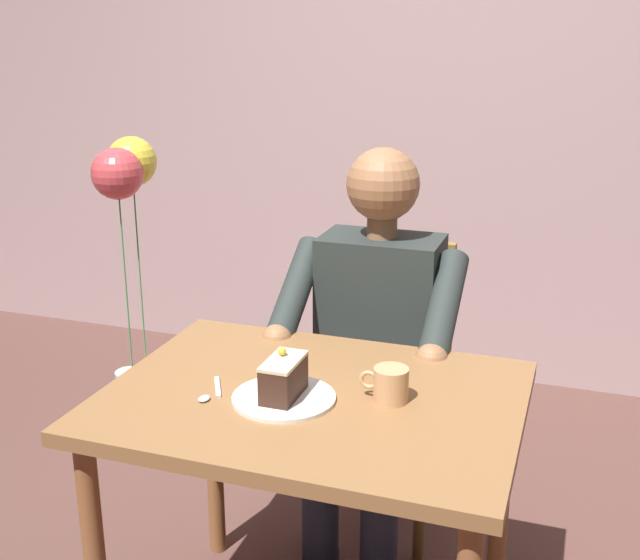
{
  "coord_description": "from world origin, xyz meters",
  "views": [
    {
      "loc": [
        -0.57,
        1.6,
        1.57
      ],
      "look_at": [
        0.02,
        -0.1,
        0.99
      ],
      "focal_mm": 44.58,
      "sensor_mm": 36.0,
      "label": 1
    }
  ],
  "objects_px": {
    "chair": "(386,368)",
    "seated_person": "(373,346)",
    "dining_table": "(312,431)",
    "dessert_spoon": "(210,393)",
    "balloon_display": "(126,211)",
    "cake_slice": "(284,378)",
    "coffee_cup": "(390,384)"
  },
  "relations": [
    {
      "from": "chair",
      "to": "balloon_display",
      "type": "height_order",
      "value": "balloon_display"
    },
    {
      "from": "dessert_spoon",
      "to": "balloon_display",
      "type": "bearing_deg",
      "value": -50.21
    },
    {
      "from": "cake_slice",
      "to": "balloon_display",
      "type": "height_order",
      "value": "balloon_display"
    },
    {
      "from": "seated_person",
      "to": "cake_slice",
      "type": "distance_m",
      "value": 0.61
    },
    {
      "from": "seated_person",
      "to": "balloon_display",
      "type": "xyz_separation_m",
      "value": [
        1.12,
        -0.45,
        0.24
      ]
    },
    {
      "from": "chair",
      "to": "balloon_display",
      "type": "bearing_deg",
      "value": -13.86
    },
    {
      "from": "dining_table",
      "to": "chair",
      "type": "relative_size",
      "value": 1.06
    },
    {
      "from": "cake_slice",
      "to": "dessert_spoon",
      "type": "relative_size",
      "value": 1.0
    },
    {
      "from": "seated_person",
      "to": "chair",
      "type": "bearing_deg",
      "value": -90.0
    },
    {
      "from": "chair",
      "to": "cake_slice",
      "type": "relative_size",
      "value": 6.59
    },
    {
      "from": "balloon_display",
      "to": "seated_person",
      "type": "bearing_deg",
      "value": 158.09
    },
    {
      "from": "cake_slice",
      "to": "dessert_spoon",
      "type": "xyz_separation_m",
      "value": [
        0.17,
        0.03,
        -0.05
      ]
    },
    {
      "from": "seated_person",
      "to": "coffee_cup",
      "type": "bearing_deg",
      "value": 109.44
    },
    {
      "from": "coffee_cup",
      "to": "balloon_display",
      "type": "relative_size",
      "value": 0.1
    },
    {
      "from": "dining_table",
      "to": "balloon_display",
      "type": "relative_size",
      "value": 0.83
    },
    {
      "from": "chair",
      "to": "seated_person",
      "type": "height_order",
      "value": "seated_person"
    },
    {
      "from": "chair",
      "to": "seated_person",
      "type": "relative_size",
      "value": 0.74
    },
    {
      "from": "cake_slice",
      "to": "seated_person",
      "type": "bearing_deg",
      "value": -94.98
    },
    {
      "from": "balloon_display",
      "to": "dining_table",
      "type": "bearing_deg",
      "value": 138.51
    },
    {
      "from": "seated_person",
      "to": "coffee_cup",
      "type": "height_order",
      "value": "seated_person"
    },
    {
      "from": "dessert_spoon",
      "to": "chair",
      "type": "bearing_deg",
      "value": -105.78
    },
    {
      "from": "seated_person",
      "to": "dessert_spoon",
      "type": "relative_size",
      "value": 8.92
    },
    {
      "from": "cake_slice",
      "to": "balloon_display",
      "type": "xyz_separation_m",
      "value": [
        1.07,
        -1.04,
        0.09
      ]
    },
    {
      "from": "chair",
      "to": "balloon_display",
      "type": "distance_m",
      "value": 1.21
    },
    {
      "from": "dining_table",
      "to": "chair",
      "type": "bearing_deg",
      "value": -90.0
    },
    {
      "from": "balloon_display",
      "to": "dessert_spoon",
      "type": "bearing_deg",
      "value": 129.79
    },
    {
      "from": "chair",
      "to": "cake_slice",
      "type": "distance_m",
      "value": 0.82
    },
    {
      "from": "dessert_spoon",
      "to": "balloon_display",
      "type": "relative_size",
      "value": 0.12
    },
    {
      "from": "dining_table",
      "to": "dessert_spoon",
      "type": "distance_m",
      "value": 0.26
    },
    {
      "from": "cake_slice",
      "to": "balloon_display",
      "type": "bearing_deg",
      "value": -44.31
    },
    {
      "from": "seated_person",
      "to": "balloon_display",
      "type": "distance_m",
      "value": 1.23
    },
    {
      "from": "dining_table",
      "to": "balloon_display",
      "type": "xyz_separation_m",
      "value": [
        1.12,
        -0.99,
        0.25
      ]
    }
  ]
}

